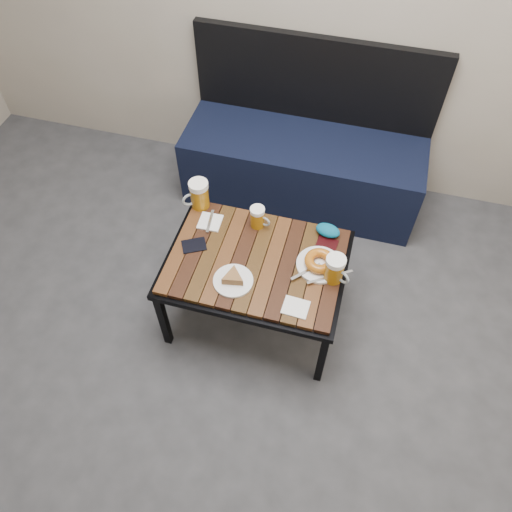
% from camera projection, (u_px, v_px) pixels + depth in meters
% --- Properties ---
extents(ground, '(4.00, 4.00, 0.00)m').
position_uv_depth(ground, '(161.00, 454.00, 2.24)').
color(ground, '#2D2D30').
rests_on(ground, ground).
extents(room_shell, '(4.00, 4.00, 4.00)m').
position_uv_depth(room_shell, '(127.00, 14.00, 1.14)').
color(room_shell, gray).
rests_on(room_shell, ground).
extents(bench, '(1.40, 0.50, 0.95)m').
position_uv_depth(bench, '(303.00, 161.00, 3.01)').
color(bench, black).
rests_on(bench, ground).
extents(cafe_table, '(0.84, 0.62, 0.47)m').
position_uv_depth(cafe_table, '(256.00, 265.00, 2.35)').
color(cafe_table, black).
rests_on(cafe_table, ground).
extents(beer_mug_left, '(0.14, 0.13, 0.15)m').
position_uv_depth(beer_mug_left, '(199.00, 194.00, 2.46)').
color(beer_mug_left, '#9F640C').
rests_on(beer_mug_left, cafe_table).
extents(beer_mug_centre, '(0.11, 0.08, 0.11)m').
position_uv_depth(beer_mug_centre, '(258.00, 217.00, 2.39)').
color(beer_mug_centre, '#9F640C').
rests_on(beer_mug_centre, cafe_table).
extents(beer_mug_right, '(0.13, 0.12, 0.14)m').
position_uv_depth(beer_mug_right, '(335.00, 269.00, 2.19)').
color(beer_mug_right, '#9F640C').
rests_on(beer_mug_right, cafe_table).
extents(plate_pie, '(0.18, 0.18, 0.05)m').
position_uv_depth(plate_pie, '(233.00, 279.00, 2.22)').
color(plate_pie, white).
rests_on(plate_pie, cafe_table).
extents(plate_bagel, '(0.27, 0.23, 0.06)m').
position_uv_depth(plate_bagel, '(319.00, 263.00, 2.27)').
color(plate_bagel, white).
rests_on(plate_bagel, cafe_table).
extents(napkin_left, '(0.11, 0.15, 0.01)m').
position_uv_depth(napkin_left, '(210.00, 222.00, 2.45)').
color(napkin_left, white).
rests_on(napkin_left, cafe_table).
extents(napkin_right, '(0.12, 0.10, 0.01)m').
position_uv_depth(napkin_right, '(296.00, 307.00, 2.15)').
color(napkin_right, white).
rests_on(napkin_right, cafe_table).
extents(passport_navy, '(0.14, 0.12, 0.01)m').
position_uv_depth(passport_navy, '(194.00, 245.00, 2.36)').
color(passport_navy, black).
rests_on(passport_navy, cafe_table).
extents(passport_burgundy, '(0.11, 0.15, 0.01)m').
position_uv_depth(passport_burgundy, '(325.00, 248.00, 2.35)').
color(passport_burgundy, black).
rests_on(passport_burgundy, cafe_table).
extents(knit_pouch, '(0.13, 0.10, 0.05)m').
position_uv_depth(knit_pouch, '(328.00, 230.00, 2.38)').
color(knit_pouch, '#054E84').
rests_on(knit_pouch, cafe_table).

